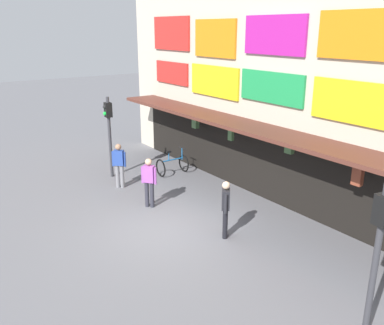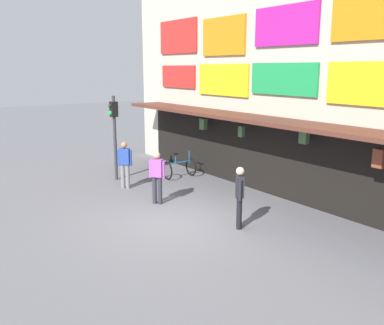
% 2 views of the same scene
% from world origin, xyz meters
% --- Properties ---
extents(ground_plane, '(80.00, 80.00, 0.00)m').
position_xyz_m(ground_plane, '(0.00, 0.00, 0.00)').
color(ground_plane, slate).
extents(shopfront, '(18.00, 2.60, 8.00)m').
position_xyz_m(shopfront, '(0.00, 4.57, 3.96)').
color(shopfront, beige).
rests_on(shopfront, ground).
extents(traffic_light_near, '(0.30, 0.33, 3.20)m').
position_xyz_m(traffic_light_near, '(-5.19, 0.57, 2.14)').
color(traffic_light_near, '#38383D').
rests_on(traffic_light_near, ground).
extents(traffic_light_far, '(0.32, 0.35, 3.20)m').
position_xyz_m(traffic_light_far, '(6.05, 0.59, 2.14)').
color(traffic_light_far, '#38383D').
rests_on(traffic_light_far, ground).
extents(bicycle_parked, '(0.75, 1.18, 1.05)m').
position_xyz_m(bicycle_parked, '(-4.02, 2.71, 0.39)').
color(bicycle_parked, black).
rests_on(bicycle_parked, ground).
extents(pedestrian_in_purple, '(0.43, 0.40, 1.68)m').
position_xyz_m(pedestrian_in_purple, '(1.35, 1.03, 0.95)').
color(pedestrian_in_purple, black).
rests_on(pedestrian_in_purple, ground).
extents(pedestrian_in_red, '(0.44, 0.40, 1.68)m').
position_xyz_m(pedestrian_in_red, '(-1.72, 0.32, 0.95)').
color(pedestrian_in_red, '#2D2D38').
rests_on(pedestrian_in_red, ground).
extents(pedestrian_in_white, '(0.41, 0.41, 1.68)m').
position_xyz_m(pedestrian_in_white, '(-3.89, 0.31, 0.95)').
color(pedestrian_in_white, gray).
rests_on(pedestrian_in_white, ground).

